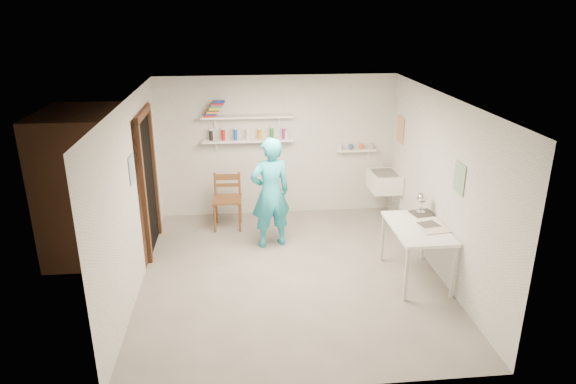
{
  "coord_description": "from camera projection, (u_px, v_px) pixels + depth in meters",
  "views": [
    {
      "loc": [
        -0.66,
        -6.19,
        3.48
      ],
      "look_at": [
        0.0,
        0.4,
        1.05
      ],
      "focal_mm": 32.0,
      "sensor_mm": 36.0,
      "label": 1
    }
  ],
  "objects": [
    {
      "name": "belfast_sink",
      "position": [
        384.0,
        181.0,
        8.55
      ],
      "size": [
        0.48,
        0.6,
        0.3
      ],
      "primitive_type": "cube",
      "color": "white",
      "rests_on": "wall_right"
    },
    {
      "name": "wall_front",
      "position": [
        318.0,
        279.0,
        4.52
      ],
      "size": [
        4.0,
        0.02,
        2.4
      ],
      "primitive_type": "cube",
      "color": "silver",
      "rests_on": "ground"
    },
    {
      "name": "work_table",
      "position": [
        416.0,
        253.0,
        6.8
      ],
      "size": [
        0.68,
        1.14,
        0.76
      ],
      "primitive_type": "cube",
      "color": "white",
      "rests_on": "ground"
    },
    {
      "name": "book_stack",
      "position": [
        215.0,
        109.0,
        8.28
      ],
      "size": [
        0.34,
        0.14,
        0.25
      ],
      "color": "red",
      "rests_on": "shelf_upper"
    },
    {
      "name": "wall_back",
      "position": [
        277.0,
        146.0,
        8.74
      ],
      "size": [
        4.0,
        0.02,
        2.4
      ],
      "primitive_type": "cube",
      "color": "silver",
      "rests_on": "ground"
    },
    {
      "name": "doorway_recess",
      "position": [
        148.0,
        185.0,
        7.49
      ],
      "size": [
        0.02,
        0.9,
        2.0
      ],
      "primitive_type": "cube",
      "color": "black",
      "rests_on": "wall_left"
    },
    {
      "name": "wall_left",
      "position": [
        132.0,
        197.0,
        6.44
      ],
      "size": [
        0.02,
        4.5,
        2.4
      ],
      "primitive_type": "cube",
      "color": "silver",
      "rests_on": "ground"
    },
    {
      "name": "ledge_pots",
      "position": [
        356.0,
        147.0,
        8.79
      ],
      "size": [
        0.48,
        0.07,
        0.09
      ],
      "color": "silver",
      "rests_on": "ledge_shelf"
    },
    {
      "name": "man",
      "position": [
        270.0,
        193.0,
        7.6
      ],
      "size": [
        0.71,
        0.56,
        1.69
      ],
      "primitive_type": "imported",
      "rotation": [
        0.0,
        0.0,
        3.42
      ],
      "color": "#27A9C3",
      "rests_on": "ground"
    },
    {
      "name": "floor",
      "position": [
        291.0,
        274.0,
        7.05
      ],
      "size": [
        4.0,
        4.5,
        0.02
      ],
      "primitive_type": "cube",
      "color": "slate",
      "rests_on": "ground"
    },
    {
      "name": "wall_right",
      "position": [
        441.0,
        187.0,
        6.82
      ],
      "size": [
        0.02,
        4.5,
        2.4
      ],
      "primitive_type": "cube",
      "color": "silver",
      "rests_on": "ground"
    },
    {
      "name": "shelf_lower",
      "position": [
        248.0,
        140.0,
        8.52
      ],
      "size": [
        1.5,
        0.22,
        0.03
      ],
      "primitive_type": "cube",
      "color": "white",
      "rests_on": "wall_back"
    },
    {
      "name": "poster_left",
      "position": [
        132.0,
        169.0,
        6.37
      ],
      "size": [
        0.01,
        0.28,
        0.36
      ],
      "primitive_type": "cube",
      "color": "#334C7F",
      "rests_on": "wall_left"
    },
    {
      "name": "desk_lamp",
      "position": [
        422.0,
        198.0,
        7.04
      ],
      "size": [
        0.14,
        0.14,
        0.14
      ],
      "primitive_type": "sphere",
      "color": "silver",
      "rests_on": "work_table"
    },
    {
      "name": "poster_right_a",
      "position": [
        400.0,
        130.0,
        8.38
      ],
      "size": [
        0.01,
        0.34,
        0.42
      ],
      "primitive_type": "cube",
      "color": "#995933",
      "rests_on": "wall_right"
    },
    {
      "name": "wooden_chair",
      "position": [
        227.0,
        199.0,
        8.34
      ],
      "size": [
        0.48,
        0.45,
        0.99
      ],
      "primitive_type": "cube",
      "rotation": [
        0.0,
        0.0,
        -0.04
      ],
      "color": "brown",
      "rests_on": "ground"
    },
    {
      "name": "shelf_upper",
      "position": [
        247.0,
        117.0,
        8.38
      ],
      "size": [
        1.5,
        0.22,
        0.03
      ],
      "primitive_type": "cube",
      "color": "white",
      "rests_on": "wall_back"
    },
    {
      "name": "door_jamb_far",
      "position": [
        154.0,
        174.0,
        7.96
      ],
      "size": [
        0.06,
        0.1,
        2.0
      ],
      "primitive_type": "cube",
      "color": "brown",
      "rests_on": "ground"
    },
    {
      "name": "papers",
      "position": [
        419.0,
        226.0,
        6.67
      ],
      "size": [
        0.3,
        0.22,
        0.02
      ],
      "color": "silver",
      "rests_on": "work_table"
    },
    {
      "name": "poster_right_b",
      "position": [
        459.0,
        178.0,
        6.2
      ],
      "size": [
        0.01,
        0.3,
        0.38
      ],
      "primitive_type": "cube",
      "color": "#3F724C",
      "rests_on": "wall_right"
    },
    {
      "name": "ledge_shelf",
      "position": [
        356.0,
        150.0,
        8.81
      ],
      "size": [
        0.7,
        0.14,
        0.03
      ],
      "primitive_type": "cube",
      "color": "white",
      "rests_on": "wall_back"
    },
    {
      "name": "corridor_box",
      "position": [
        98.0,
        183.0,
        7.41
      ],
      "size": [
        1.4,
        1.5,
        2.1
      ],
      "primitive_type": "cube",
      "color": "brown",
      "rests_on": "ground"
    },
    {
      "name": "door_jamb_near",
      "position": [
        144.0,
        197.0,
        7.03
      ],
      "size": [
        0.06,
        0.1,
        2.0
      ],
      "primitive_type": "cube",
      "color": "brown",
      "rests_on": "ground"
    },
    {
      "name": "ceiling",
      "position": [
        291.0,
        98.0,
        6.21
      ],
      "size": [
        4.0,
        4.5,
        0.02
      ],
      "primitive_type": "cube",
      "color": "silver",
      "rests_on": "wall_back"
    },
    {
      "name": "wall_clock",
      "position": [
        273.0,
        171.0,
        7.7
      ],
      "size": [
        0.3,
        0.12,
        0.3
      ],
      "primitive_type": "cylinder",
      "rotation": [
        1.57,
        0.0,
        0.28
      ],
      "color": "beige",
      "rests_on": "man"
    },
    {
      "name": "door_lintel",
      "position": [
        143.0,
        113.0,
        7.13
      ],
      "size": [
        0.06,
        1.05,
        0.1
      ],
      "primitive_type": "cube",
      "color": "brown",
      "rests_on": "wall_left"
    },
    {
      "name": "spray_cans",
      "position": [
        248.0,
        135.0,
        8.48
      ],
      "size": [
        1.26,
        0.06,
        0.17
      ],
      "color": "black",
      "rests_on": "shelf_lower"
    }
  ]
}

